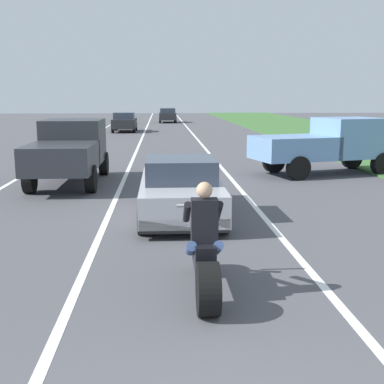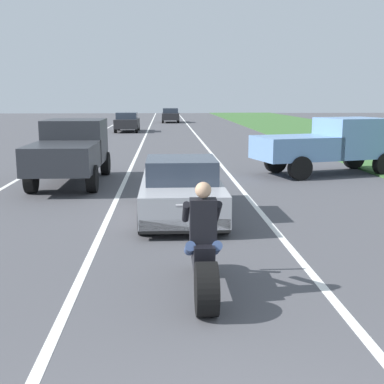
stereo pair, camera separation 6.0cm
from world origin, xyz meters
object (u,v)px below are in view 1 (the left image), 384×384
at_px(sports_car_silver, 181,189).
at_px(pickup_truck_right_shoulder_light_blue, 327,143).
at_px(distant_car_far_ahead, 125,122).
at_px(motorcycle_with_rider, 204,256).
at_px(pickup_truck_left_lane_dark_grey, 69,149).
at_px(distant_car_further_ahead, 168,115).

height_order(sports_car_silver, pickup_truck_right_shoulder_light_blue, pickup_truck_right_shoulder_light_blue).
height_order(pickup_truck_right_shoulder_light_blue, distant_car_far_ahead, pickup_truck_right_shoulder_light_blue).
relative_size(motorcycle_with_rider, pickup_truck_left_lane_dark_grey, 0.46).
xyz_separation_m(motorcycle_with_rider, pickup_truck_left_lane_dark_grey, (-3.47, 9.44, 0.51)).
relative_size(sports_car_silver, distant_car_far_ahead, 1.08).
height_order(motorcycle_with_rider, distant_car_further_ahead, motorcycle_with_rider).
bearing_deg(motorcycle_with_rider, pickup_truck_right_shoulder_light_blue, 64.00).
bearing_deg(sports_car_silver, pickup_truck_left_lane_dark_grey, 125.63).
relative_size(distant_car_far_ahead, distant_car_further_ahead, 1.00).
relative_size(motorcycle_with_rider, pickup_truck_right_shoulder_light_blue, 0.43).
xyz_separation_m(motorcycle_with_rider, sports_car_silver, (-0.14, 4.79, 0.04)).
height_order(motorcycle_with_rider, distant_car_far_ahead, motorcycle_with_rider).
distance_m(sports_car_silver, distant_car_further_ahead, 41.90).
distance_m(pickup_truck_left_lane_dark_grey, distant_car_further_ahead, 37.42).
height_order(pickup_truck_left_lane_dark_grey, distant_car_far_ahead, pickup_truck_left_lane_dark_grey).
distance_m(sports_car_silver, distant_car_far_ahead, 28.42).
relative_size(pickup_truck_right_shoulder_light_blue, distant_car_far_ahead, 1.29).
relative_size(sports_car_silver, pickup_truck_right_shoulder_light_blue, 0.84).
xyz_separation_m(distant_car_far_ahead, distant_car_further_ahead, (3.55, 13.67, 0.00)).
bearing_deg(motorcycle_with_rider, pickup_truck_left_lane_dark_grey, 110.19).
bearing_deg(sports_car_silver, distant_car_far_ahead, 96.57).
relative_size(motorcycle_with_rider, sports_car_silver, 0.51).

